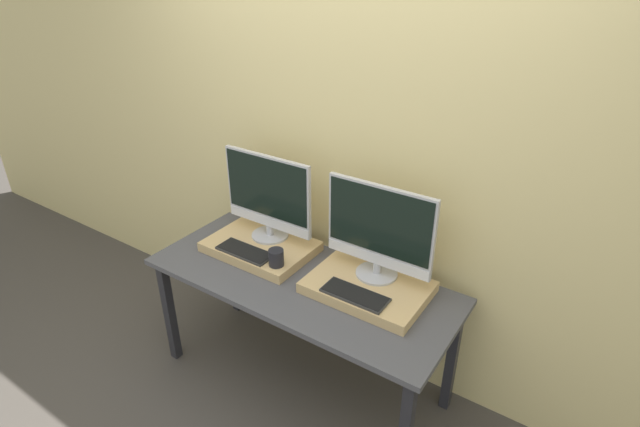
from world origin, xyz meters
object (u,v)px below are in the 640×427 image
(mug, at_px, (276,258))
(keyboard_left, at_px, (245,251))
(monitor_right, at_px, (379,230))
(monitor_left, at_px, (268,196))
(keyboard_right, at_px, (355,295))

(mug, bearing_deg, keyboard_left, 180.00)
(keyboard_left, relative_size, monitor_right, 0.57)
(monitor_right, bearing_deg, monitor_left, 180.00)
(keyboard_left, bearing_deg, mug, -0.00)
(keyboard_left, height_order, keyboard_right, same)
(monitor_right, height_order, keyboard_right, monitor_right)
(monitor_right, xyz_separation_m, keyboard_right, (-0.00, -0.21, -0.25))
(monitor_left, height_order, keyboard_left, monitor_left)
(monitor_left, distance_m, keyboard_left, 0.33)
(keyboard_left, bearing_deg, monitor_left, 90.00)
(monitor_left, bearing_deg, keyboard_left, -90.00)
(keyboard_right, bearing_deg, mug, -180.00)
(keyboard_right, bearing_deg, monitor_left, 162.71)
(monitor_left, bearing_deg, keyboard_right, -17.29)
(keyboard_left, height_order, monitor_right, monitor_right)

